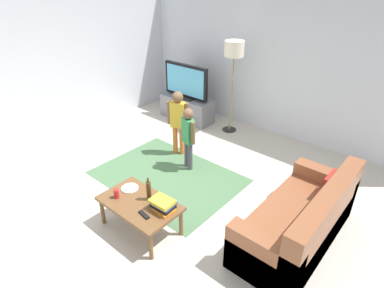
# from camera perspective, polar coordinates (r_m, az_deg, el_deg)

# --- Properties ---
(ground) EXTENTS (7.80, 7.80, 0.00)m
(ground) POSITION_cam_1_polar(r_m,az_deg,el_deg) (4.69, -4.86, -9.68)
(ground) COLOR beige
(wall_back) EXTENTS (6.00, 0.12, 2.70)m
(wall_back) POSITION_cam_1_polar(r_m,az_deg,el_deg) (6.33, 14.75, 13.60)
(wall_back) COLOR silver
(wall_back) RESTS_ON ground
(wall_left) EXTENTS (0.12, 6.00, 2.70)m
(wall_left) POSITION_cam_1_polar(r_m,az_deg,el_deg) (6.41, -25.16, 12.04)
(wall_left) COLOR silver
(wall_left) RESTS_ON ground
(area_rug) EXTENTS (2.20, 1.60, 0.01)m
(area_rug) POSITION_cam_1_polar(r_m,az_deg,el_deg) (5.14, -4.33, -5.76)
(area_rug) COLOR #4C724C
(area_rug) RESTS_ON ground
(tv_stand) EXTENTS (1.20, 0.44, 0.50)m
(tv_stand) POSITION_cam_1_polar(r_m,az_deg,el_deg) (6.98, -0.94, 6.32)
(tv_stand) COLOR slate
(tv_stand) RESTS_ON ground
(tv) EXTENTS (1.10, 0.28, 0.71)m
(tv) POSITION_cam_1_polar(r_m,az_deg,el_deg) (6.76, -1.10, 11.01)
(tv) COLOR black
(tv) RESTS_ON tv_stand
(couch) EXTENTS (0.80, 1.80, 0.86)m
(couch) POSITION_cam_1_polar(r_m,az_deg,el_deg) (4.07, 19.12, -13.20)
(couch) COLOR brown
(couch) RESTS_ON ground
(floor_lamp) EXTENTS (0.36, 0.36, 1.78)m
(floor_lamp) POSITION_cam_1_polar(r_m,az_deg,el_deg) (6.10, 7.48, 15.61)
(floor_lamp) COLOR #262626
(floor_lamp) RESTS_ON ground
(child_near_tv) EXTENTS (0.36, 0.22, 1.15)m
(child_near_tv) POSITION_cam_1_polar(r_m,az_deg,el_deg) (5.45, -2.50, 4.74)
(child_near_tv) COLOR orange
(child_near_tv) RESTS_ON ground
(child_center) EXTENTS (0.34, 0.19, 1.05)m
(child_center) POSITION_cam_1_polar(r_m,az_deg,el_deg) (5.03, -0.66, 1.90)
(child_center) COLOR #4C4C59
(child_center) RESTS_ON ground
(coffee_table) EXTENTS (1.00, 0.60, 0.42)m
(coffee_table) POSITION_cam_1_polar(r_m,az_deg,el_deg) (4.03, -9.30, -10.72)
(coffee_table) COLOR brown
(coffee_table) RESTS_ON ground
(book_stack) EXTENTS (0.29, 0.24, 0.14)m
(book_stack) POSITION_cam_1_polar(r_m,az_deg,el_deg) (3.81, -5.15, -10.72)
(book_stack) COLOR orange
(book_stack) RESTS_ON coffee_table
(bottle) EXTENTS (0.06, 0.06, 0.31)m
(bottle) POSITION_cam_1_polar(r_m,az_deg,el_deg) (3.95, -7.70, -8.19)
(bottle) COLOR #4C3319
(bottle) RESTS_ON coffee_table
(tv_remote) EXTENTS (0.18, 0.07, 0.02)m
(tv_remote) POSITION_cam_1_polar(r_m,az_deg,el_deg) (3.80, -8.53, -12.32)
(tv_remote) COLOR black
(tv_remote) RESTS_ON coffee_table
(soda_can) EXTENTS (0.07, 0.07, 0.12)m
(soda_can) POSITION_cam_1_polar(r_m,az_deg,el_deg) (4.09, -13.30, -8.58)
(soda_can) COLOR red
(soda_can) RESTS_ON coffee_table
(plate) EXTENTS (0.22, 0.22, 0.02)m
(plate) POSITION_cam_1_polar(r_m,az_deg,el_deg) (4.23, -11.01, -7.73)
(plate) COLOR white
(plate) RESTS_ON coffee_table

